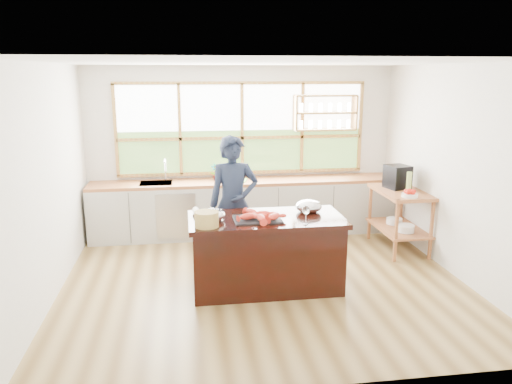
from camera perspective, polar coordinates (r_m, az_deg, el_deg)
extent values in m
plane|color=olive|center=(6.46, 0.84, -10.10)|extent=(5.00, 5.00, 0.00)
cube|color=silver|center=(8.24, -1.61, 4.86)|extent=(5.00, 0.02, 2.70)
cube|color=silver|center=(3.92, 6.15, -4.96)|extent=(5.00, 0.02, 2.70)
cube|color=silver|center=(6.17, -22.69, 0.89)|extent=(0.02, 4.50, 2.70)
cube|color=silver|center=(6.90, 21.87, 2.19)|extent=(0.02, 4.50, 2.70)
cube|color=white|center=(5.92, 0.94, 14.60)|extent=(5.00, 4.50, 0.02)
cube|color=#A48342|center=(8.17, -1.60, 7.26)|extent=(4.05, 0.06, 1.50)
cube|color=white|center=(8.16, -1.64, 9.70)|extent=(3.98, 0.01, 0.75)
cube|color=#355A23|center=(8.24, -1.61, 4.67)|extent=(3.98, 0.01, 0.70)
cube|color=#A48342|center=(8.29, 7.95, 10.87)|extent=(1.00, 0.28, 0.03)
cube|color=#A48342|center=(8.30, 7.88, 8.97)|extent=(1.00, 0.28, 0.03)
cube|color=#A48342|center=(8.33, 7.82, 7.09)|extent=(1.00, 0.28, 0.03)
cube|color=#A48342|center=(8.18, 4.47, 8.99)|extent=(0.03, 0.28, 0.55)
cube|color=#A48342|center=(8.46, 11.18, 8.92)|extent=(0.03, 0.28, 0.55)
cube|color=#B2AEA8|center=(8.13, -1.31, -1.92)|extent=(4.90, 0.62, 0.85)
cube|color=#B9BAC1|center=(7.78, -9.11, -2.78)|extent=(0.60, 0.01, 0.72)
cube|color=#A06337|center=(8.03, -1.33, 1.18)|extent=(4.90, 0.62, 0.05)
cube|color=#B9BAC1|center=(8.00, -11.34, 0.46)|extent=(0.50, 0.42, 0.16)
cube|color=#A06337|center=(7.42, 19.41, -4.02)|extent=(0.04, 0.04, 0.90)
cube|color=#A06337|center=(8.28, 16.25, -2.01)|extent=(0.04, 0.04, 0.90)
cube|color=#A06337|center=(7.20, 15.73, -4.29)|extent=(0.04, 0.04, 0.90)
cube|color=#A06337|center=(8.08, 12.89, -2.18)|extent=(0.04, 0.04, 0.90)
cube|color=#A06337|center=(7.78, 15.94, -3.99)|extent=(0.62, 1.10, 0.03)
cube|color=#A06337|center=(7.63, 16.21, -0.01)|extent=(0.62, 1.10, 0.05)
cylinder|color=white|center=(7.54, 16.75, -4.04)|extent=(0.24, 0.24, 0.11)
cylinder|color=white|center=(7.89, 15.53, -3.25)|extent=(0.24, 0.24, 0.09)
cube|color=black|center=(6.12, 1.16, -7.23)|extent=(1.77, 0.82, 0.84)
cube|color=black|center=(5.97, 1.18, -3.19)|extent=(1.85, 0.90, 0.06)
imported|color=#182034|center=(6.60, -2.58, -1.33)|extent=(0.66, 0.44, 1.80)
imported|color=slate|center=(8.01, -4.71, 2.29)|extent=(0.16, 0.13, 0.27)
cube|color=#6BC93F|center=(8.00, -2.57, 1.37)|extent=(0.46, 0.39, 0.01)
cube|color=black|center=(7.72, 15.86, 1.68)|extent=(0.37, 0.39, 0.35)
cylinder|color=#A8C65E|center=(7.49, 17.08, 1.07)|extent=(0.09, 0.09, 0.30)
cylinder|color=white|center=(7.25, 17.16, -0.37)|extent=(0.22, 0.22, 0.05)
sphere|color=red|center=(7.26, 17.55, 0.03)|extent=(0.07, 0.07, 0.07)
sphere|color=red|center=(7.29, 17.14, 0.11)|extent=(0.07, 0.07, 0.07)
sphere|color=red|center=(7.25, 16.80, 0.06)|extent=(0.07, 0.07, 0.07)
sphere|color=red|center=(7.19, 17.00, -0.05)|extent=(0.07, 0.07, 0.07)
sphere|color=red|center=(7.20, 17.47, -0.06)|extent=(0.07, 0.07, 0.07)
cube|color=black|center=(5.86, 0.17, -3.12)|extent=(0.56, 0.41, 0.02)
ellipsoid|color=red|center=(5.79, -0.93, -2.84)|extent=(0.23, 0.15, 0.08)
ellipsoid|color=red|center=(5.88, 0.91, -2.57)|extent=(0.23, 0.14, 0.08)
ellipsoid|color=red|center=(5.78, 2.08, -2.86)|extent=(0.21, 0.21, 0.08)
ellipsoid|color=red|center=(5.96, -0.48, -2.36)|extent=(0.18, 0.23, 0.08)
ellipsoid|color=red|center=(5.72, 0.57, -3.03)|extent=(0.11, 0.22, 0.08)
ellipsoid|color=#B9BAC1|center=(5.86, -5.00, -2.62)|extent=(0.30, 0.30, 0.15)
ellipsoid|color=#B9BAC1|center=(6.22, 6.03, -1.63)|extent=(0.33, 0.33, 0.16)
cylinder|color=silver|center=(5.72, 5.69, -3.67)|extent=(0.06, 0.06, 0.01)
cylinder|color=silver|center=(5.70, 5.71, -3.04)|extent=(0.01, 0.01, 0.13)
ellipsoid|color=silver|center=(5.67, 5.73, -2.07)|extent=(0.08, 0.08, 0.10)
cylinder|color=tan|center=(5.61, -5.66, -3.11)|extent=(0.27, 0.27, 0.17)
cylinder|color=white|center=(6.04, -6.76, -2.40)|extent=(0.11, 0.31, 0.08)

